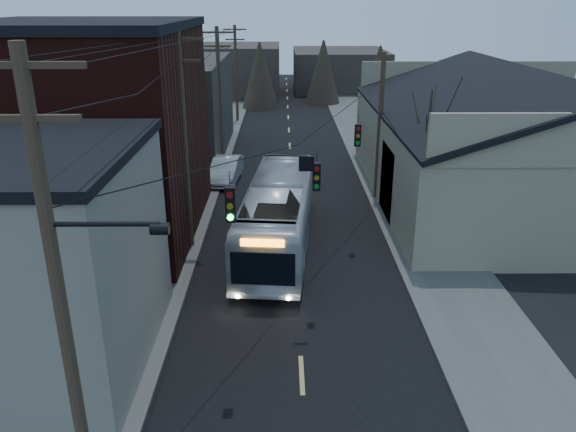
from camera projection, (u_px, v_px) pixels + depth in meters
name	position (u px, v px, depth m)	size (l,w,h in m)	color
road_surface	(291.00, 174.00, 38.33)	(9.00, 110.00, 0.02)	black
sidewalk_left	(196.00, 174.00, 38.25)	(4.00, 110.00, 0.12)	#474744
sidewalk_right	(386.00, 173.00, 38.37)	(4.00, 110.00, 0.12)	#474744
building_clapboard	(12.00, 263.00, 17.40)	(8.00, 8.00, 7.00)	slate
building_brick	(88.00, 136.00, 27.11)	(10.00, 12.00, 10.00)	black
building_left_far	(165.00, 108.00, 42.58)	(9.00, 14.00, 7.00)	#2E2925
warehouse	(514.00, 154.00, 32.81)	(16.16, 20.60, 7.73)	gray
building_far_left	(239.00, 70.00, 69.85)	(10.00, 12.00, 6.00)	#2E2925
building_far_right	(339.00, 69.00, 74.82)	(12.00, 14.00, 5.00)	#2E2925
bare_tree	(426.00, 163.00, 27.76)	(0.40, 0.40, 7.20)	black
utility_lines	(237.00, 119.00, 31.05)	(11.24, 45.28, 10.50)	#382B1E
bus	(278.00, 214.00, 26.52)	(2.82, 12.05, 3.36)	silver
parked_car	(226.00, 170.00, 36.54)	(1.68, 4.81, 1.58)	#A4A7AB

